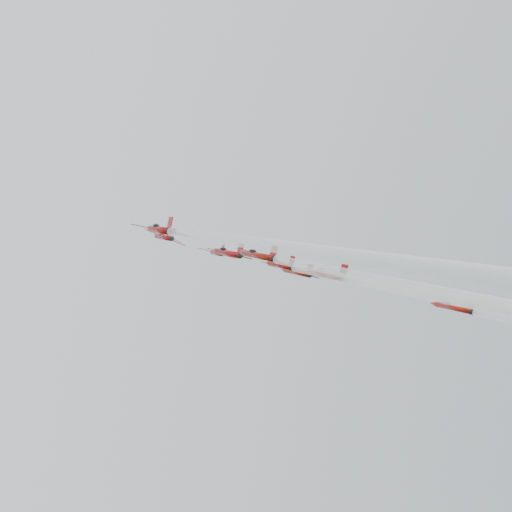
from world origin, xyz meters
name	(u,v)px	position (x,y,z in m)	size (l,w,h in m)	color
jet_lead	(216,253)	(3.42, 28.53, 165.35)	(9.46, 12.02, 7.94)	maroon
jet_row2_left	(164,237)	(-14.65, 14.54, 156.71)	(9.28, 11.80, 7.79)	#A91019
jet_row2_center	(227,253)	(-2.78, 9.16, 153.39)	(10.32, 13.11, 8.66)	#AD1017
jet_row2_right	(297,272)	(16.53, 14.21, 156.51)	(10.10, 12.83, 8.48)	maroon
jet_center	(422,292)	(3.84, -38.47, 123.86)	(9.21, 85.72, 53.62)	#9A0E10
jet_rear_farleft	(288,247)	(-25.19, -52.49, 115.20)	(9.43, 87.77, 54.91)	#9B0E10
jet_rear_left	(422,284)	(-9.28, -52.87, 114.96)	(8.90, 82.82, 51.81)	#9E190F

